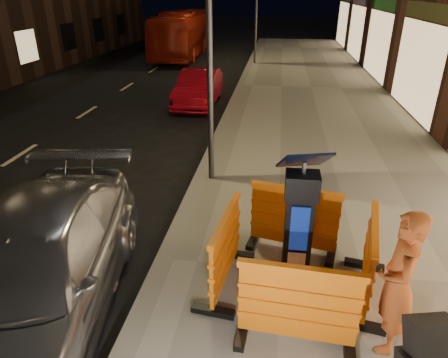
# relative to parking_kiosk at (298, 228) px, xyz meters

# --- Properties ---
(ground_plane) EXTENTS (120.00, 120.00, 0.00)m
(ground_plane) POSITION_rel_parking_kiosk_xyz_m (-1.96, 0.42, -1.14)
(ground_plane) COLOR black
(ground_plane) RESTS_ON ground
(sidewalk) EXTENTS (6.00, 60.00, 0.15)m
(sidewalk) POSITION_rel_parking_kiosk_xyz_m (1.04, 0.42, -1.07)
(sidewalk) COLOR gray
(sidewalk) RESTS_ON ground
(kerb) EXTENTS (0.30, 60.00, 0.15)m
(kerb) POSITION_rel_parking_kiosk_xyz_m (-1.96, 0.42, -1.07)
(kerb) COLOR slate
(kerb) RESTS_ON ground
(parking_kiosk) EXTENTS (0.72, 0.72, 1.98)m
(parking_kiosk) POSITION_rel_parking_kiosk_xyz_m (0.00, 0.00, 0.00)
(parking_kiosk) COLOR black
(parking_kiosk) RESTS_ON sidewalk
(barrier_front) EXTENTS (1.46, 0.69, 1.11)m
(barrier_front) POSITION_rel_parking_kiosk_xyz_m (0.00, -0.95, -0.44)
(barrier_front) COLOR orange
(barrier_front) RESTS_ON sidewalk
(barrier_back) EXTENTS (1.51, 0.87, 1.11)m
(barrier_back) POSITION_rel_parking_kiosk_xyz_m (0.00, 0.95, -0.44)
(barrier_back) COLOR orange
(barrier_back) RESTS_ON sidewalk
(barrier_kerbside) EXTENTS (0.76, 1.48, 1.11)m
(barrier_kerbside) POSITION_rel_parking_kiosk_xyz_m (-0.95, 0.00, -0.44)
(barrier_kerbside) COLOR orange
(barrier_kerbside) RESTS_ON sidewalk
(barrier_bldgside) EXTENTS (0.85, 1.50, 1.11)m
(barrier_bldgside) POSITION_rel_parking_kiosk_xyz_m (0.95, 0.00, -0.44)
(barrier_bldgside) COLOR orange
(barrier_bldgside) RESTS_ON sidewalk
(car_silver) EXTENTS (2.80, 5.32, 1.47)m
(car_silver) POSITION_rel_parking_kiosk_xyz_m (-3.31, -0.84, -1.14)
(car_silver) COLOR silver
(car_silver) RESTS_ON ground
(car_red) EXTENTS (1.33, 3.77, 1.24)m
(car_red) POSITION_rel_parking_kiosk_xyz_m (-3.25, 9.95, -1.14)
(car_red) COLOR maroon
(car_red) RESTS_ON ground
(bus_doubledecker) EXTENTS (2.65, 9.65, 2.66)m
(bus_doubledecker) POSITION_rel_parking_kiosk_xyz_m (-6.47, 21.43, -1.14)
(bus_doubledecker) COLOR #9A1E0E
(bus_doubledecker) RESTS_ON ground
(man) EXTENTS (0.50, 0.70, 1.78)m
(man) POSITION_rel_parking_kiosk_xyz_m (1.05, -0.81, -0.10)
(man) COLOR #AD4C1E
(man) RESTS_ON sidewalk
(street_lamp_mid) EXTENTS (0.12, 0.12, 6.00)m
(street_lamp_mid) POSITION_rel_parking_kiosk_xyz_m (-1.71, 3.42, 2.01)
(street_lamp_mid) COLOR #3F3F44
(street_lamp_mid) RESTS_ON sidewalk
(street_lamp_far) EXTENTS (0.12, 0.12, 6.00)m
(street_lamp_far) POSITION_rel_parking_kiosk_xyz_m (-1.71, 18.42, 2.01)
(street_lamp_far) COLOR #3F3F44
(street_lamp_far) RESTS_ON sidewalk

